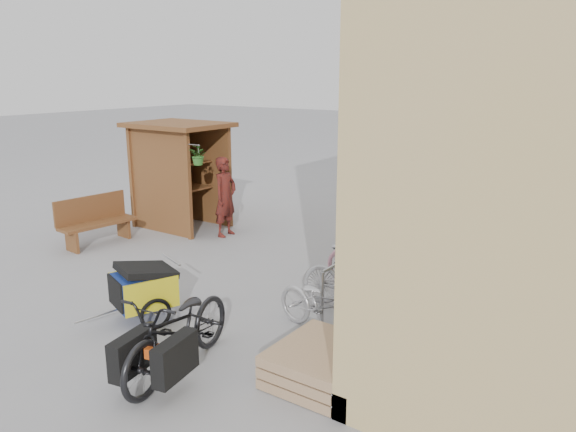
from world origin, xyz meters
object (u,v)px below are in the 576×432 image
Objects in this scene: cargo_bike at (178,331)px; bike_7 at (437,225)px; child_trailer at (144,287)px; bike_5 at (417,238)px; shopping_carts at (505,205)px; bike_4 at (410,243)px; kiosk at (176,160)px; person_kiosk at (225,197)px; bike_6 at (427,230)px; pallet_stack at (321,363)px; bike_2 at (382,259)px; bike_3 at (388,253)px; bike_0 at (325,305)px; bench at (95,220)px; bike_1 at (353,279)px.

bike_7 is (0.68, 6.61, -0.09)m from cargo_bike.
child_trailer is 1.71m from cargo_bike.
child_trailer is 0.91× the size of bike_5.
bike_4 is at bearing -101.45° from shopping_carts.
bike_7 is at bearing 19.24° from kiosk.
person_kiosk is at bearing -140.56° from shopping_carts.
cargo_bike is at bearing 173.94° from bike_6.
child_trailer reaches higher than pallet_stack.
bike_4 is at bearing -172.68° from bike_7.
bike_2 is 1.14× the size of bike_5.
person_kiosk reaches higher than bike_5.
bike_4 is (4.13, 0.35, -0.40)m from person_kiosk.
bike_5 is (0.11, 1.02, 0.04)m from bike_3.
bike_5 reaches higher than bike_3.
bike_0 is 1.09× the size of bike_3.
bench reaches higher than bike_3.
kiosk is 5.70m from bike_5.
bike_5 is at bearing 71.25° from cargo_bike.
bike_3 is 1.02× the size of bike_7.
shopping_carts is 1.14× the size of bike_2.
kiosk is at bearing 107.29° from bike_4.
shopping_carts is 4.91m from bike_2.
kiosk reaches higher than bike_2.
person_kiosk is 4.27m from bike_2.
bike_2 is (-0.02, 1.05, 0.00)m from bike_1.
bike_2 is (-0.12, 2.03, 0.06)m from bike_0.
bike_3 is (2.17, 3.53, -0.03)m from child_trailer.
bike_2 is (0.77, 3.88, -0.04)m from cargo_bike.
cargo_bike is 1.31× the size of bike_0.
bike_5 is at bearing 98.92° from pallet_stack.
kiosk reaches higher than bike_6.
bike_3 reaches higher than bike_0.
bike_5 is (5.97, 2.63, -0.02)m from bench.
person_kiosk is at bearing 1.65° from kiosk.
bike_3 is (0.65, 4.33, -0.08)m from cargo_bike.
bike_5 reaches higher than bike_7.
cargo_bike is at bearing -21.96° from bench.
pallet_stack is 0.56× the size of cargo_bike.
bike_0 is 3.49m from bike_5.
kiosk is 1.52× the size of bike_5.
bike_7 is (2.19, 5.82, -0.04)m from child_trailer.
cargo_bike is 1.31× the size of bike_5.
bike_5 reaches higher than shopping_carts.
bike_1 is 2.52m from bike_5.
shopping_carts is 8.86m from cargo_bike.
bike_5 reaches higher than bike_0.
pallet_stack is 0.80× the size of bike_3.
bike_2 is at bearing 73.91° from child_trailer.
person_kiosk is 1.18× the size of bike_7.
bike_2 is at bearing 16.56° from bench.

